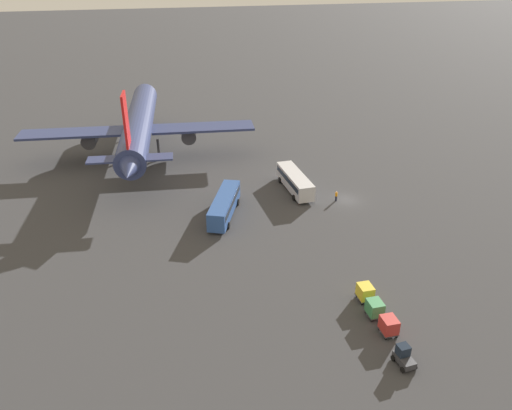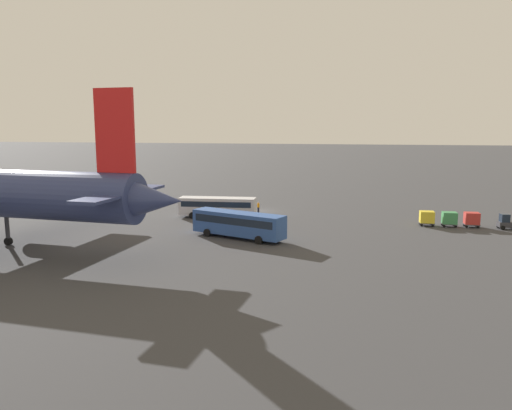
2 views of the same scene
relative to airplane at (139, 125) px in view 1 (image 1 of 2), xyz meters
name	(u,v)px [view 1 (image 1 of 2)]	position (x,y,z in m)	size (l,w,h in m)	color
ground_plane	(346,200)	(-26.60, -32.60, -6.62)	(600.00, 600.00, 0.00)	#38383A
airplane	(139,125)	(0.00, 0.00, 0.00)	(51.61, 44.41, 17.62)	navy
shuttle_bus_near	(295,180)	(-21.27, -25.30, -4.77)	(11.82, 3.73, 3.08)	silver
shuttle_bus_far	(224,204)	(-27.66, -12.11, -4.66)	(12.59, 6.97, 3.28)	#2D5199
baggage_tug	(404,356)	(-62.23, -24.62, -5.68)	(2.54, 1.88, 2.10)	#333338
worker_person	(336,196)	(-26.58, -30.85, -5.75)	(0.38, 0.38, 1.74)	#1E1E2D
cargo_cart_red	(389,325)	(-57.89, -25.07, -5.43)	(2.04, 1.73, 2.06)	#38383D
cargo_cart_green	(375,308)	(-54.90, -24.79, -5.43)	(2.04, 1.73, 2.06)	#38383D
cargo_cart_yellow	(365,292)	(-51.92, -24.93, -5.43)	(2.04, 1.73, 2.06)	#38383D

